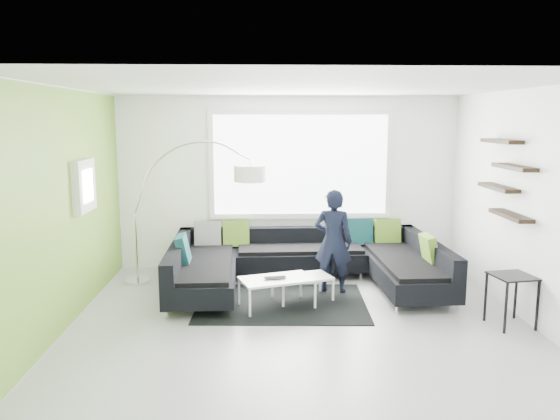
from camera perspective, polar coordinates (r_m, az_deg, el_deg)
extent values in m
plane|color=#939398|center=(6.81, 2.01, -11.45)|extent=(5.50, 5.50, 0.00)
cube|color=white|center=(8.91, 0.85, 2.85)|extent=(5.50, 0.04, 2.80)
cube|color=white|center=(4.00, 4.84, -5.52)|extent=(5.50, 0.04, 2.80)
cube|color=white|center=(6.81, -21.67, 0.09)|extent=(0.04, 5.00, 2.80)
cube|color=white|center=(7.19, 24.49, 0.38)|extent=(0.04, 5.00, 2.80)
cube|color=silver|center=(6.37, 2.16, 12.79)|extent=(5.50, 5.00, 0.04)
cube|color=#6B9E33|center=(6.80, -21.59, 0.09)|extent=(0.01, 5.00, 2.80)
cube|color=white|center=(8.85, 2.17, 4.75)|extent=(2.96, 0.06, 1.68)
cube|color=silver|center=(7.32, -19.72, 2.41)|extent=(0.12, 0.66, 0.66)
cube|color=black|center=(7.47, 22.52, 3.14)|extent=(0.20, 1.24, 0.95)
cube|color=black|center=(7.93, 2.63, -6.86)|extent=(3.85, 2.44, 0.40)
cube|color=black|center=(7.84, 2.65, -4.41)|extent=(3.85, 2.44, 0.30)
cube|color=#4C7219|center=(7.83, 2.65, -3.98)|extent=(3.40, 0.28, 0.42)
cube|color=black|center=(7.39, 0.17, -9.68)|extent=(2.30, 1.72, 0.01)
cube|color=white|center=(7.33, 1.04, -8.28)|extent=(1.35, 1.03, 0.39)
cube|color=black|center=(7.09, 22.99, -8.70)|extent=(0.52, 0.52, 0.62)
imported|color=black|center=(7.71, 5.59, -3.27)|extent=(0.72, 0.64, 1.47)
imported|color=black|center=(7.07, -0.45, -7.21)|extent=(0.34, 0.27, 0.02)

